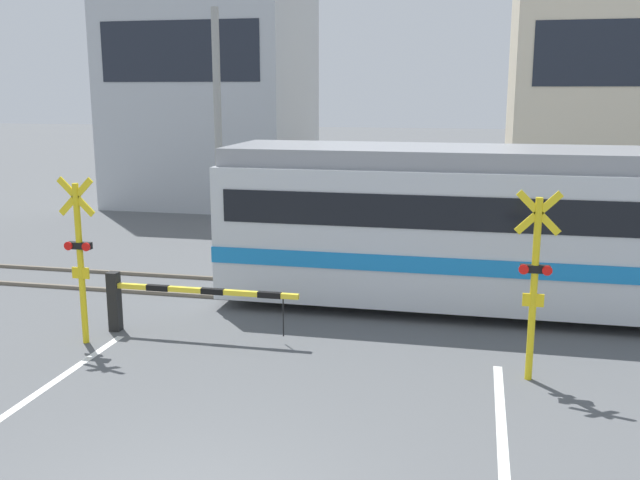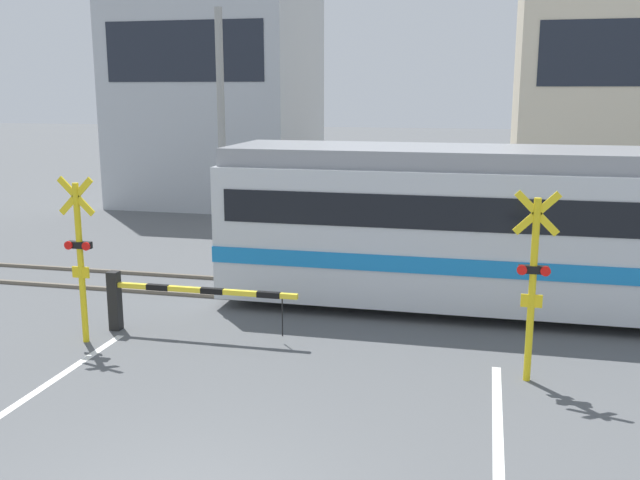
{
  "view_description": "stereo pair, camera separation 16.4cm",
  "coord_description": "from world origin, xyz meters",
  "px_view_note": "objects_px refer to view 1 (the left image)",
  "views": [
    {
      "loc": [
        2.88,
        -5.93,
        4.41
      ],
      "look_at": [
        0.0,
        7.09,
        1.6
      ],
      "focal_mm": 40.0,
      "sensor_mm": 36.0,
      "label": 1
    },
    {
      "loc": [
        3.04,
        -5.89,
        4.41
      ],
      "look_at": [
        0.0,
        7.09,
        1.6
      ],
      "focal_mm": 40.0,
      "sensor_mm": 36.0,
      "label": 2
    }
  ],
  "objects_px": {
    "crossing_barrier_far": "(466,245)",
    "pedestrian": "(367,206)",
    "commuter_train": "(570,226)",
    "crossing_signal_left": "(80,253)",
    "crossing_barrier_near": "(159,297)",
    "crossing_signal_right": "(534,278)"
  },
  "relations": [
    {
      "from": "crossing_signal_left",
      "to": "crossing_signal_right",
      "type": "bearing_deg",
      "value": 0.0
    },
    {
      "from": "crossing_signal_right",
      "to": "pedestrian",
      "type": "height_order",
      "value": "crossing_signal_right"
    },
    {
      "from": "commuter_train",
      "to": "crossing_barrier_far",
      "type": "height_order",
      "value": "commuter_train"
    },
    {
      "from": "crossing_signal_left",
      "to": "pedestrian",
      "type": "relative_size",
      "value": 1.7
    },
    {
      "from": "crossing_barrier_near",
      "to": "crossing_barrier_far",
      "type": "height_order",
      "value": "same"
    },
    {
      "from": "crossing_signal_left",
      "to": "crossing_signal_right",
      "type": "relative_size",
      "value": 1.0
    },
    {
      "from": "commuter_train",
      "to": "crossing_signal_left",
      "type": "xyz_separation_m",
      "value": [
        -8.54,
        -3.81,
        -0.12
      ]
    },
    {
      "from": "commuter_train",
      "to": "crossing_signal_right",
      "type": "height_order",
      "value": "commuter_train"
    },
    {
      "from": "crossing_signal_left",
      "to": "pedestrian",
      "type": "height_order",
      "value": "crossing_signal_left"
    },
    {
      "from": "pedestrian",
      "to": "crossing_barrier_near",
      "type": "bearing_deg",
      "value": -104.72
    },
    {
      "from": "crossing_signal_left",
      "to": "pedestrian",
      "type": "distance_m",
      "value": 10.57
    },
    {
      "from": "commuter_train",
      "to": "crossing_barrier_far",
      "type": "relative_size",
      "value": 3.86
    },
    {
      "from": "crossing_barrier_far",
      "to": "crossing_signal_right",
      "type": "relative_size",
      "value": 1.22
    },
    {
      "from": "commuter_train",
      "to": "pedestrian",
      "type": "height_order",
      "value": "commuter_train"
    },
    {
      "from": "crossing_signal_right",
      "to": "pedestrian",
      "type": "distance_m",
      "value": 10.77
    },
    {
      "from": "crossing_barrier_near",
      "to": "commuter_train",
      "type": "bearing_deg",
      "value": 22.5
    },
    {
      "from": "crossing_barrier_far",
      "to": "crossing_signal_left",
      "type": "xyz_separation_m",
      "value": [
        -6.5,
        -6.46,
        0.92
      ]
    },
    {
      "from": "crossing_barrier_far",
      "to": "crossing_signal_right",
      "type": "height_order",
      "value": "crossing_signal_right"
    },
    {
      "from": "crossing_barrier_far",
      "to": "pedestrian",
      "type": "bearing_deg",
      "value": 130.57
    },
    {
      "from": "pedestrian",
      "to": "crossing_barrier_far",
      "type": "bearing_deg",
      "value": -49.43
    },
    {
      "from": "crossing_barrier_far",
      "to": "commuter_train",
      "type": "bearing_deg",
      "value": -52.54
    },
    {
      "from": "crossing_barrier_near",
      "to": "pedestrian",
      "type": "bearing_deg",
      "value": 75.28
    }
  ]
}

